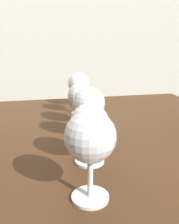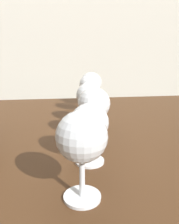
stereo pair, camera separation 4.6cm
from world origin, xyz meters
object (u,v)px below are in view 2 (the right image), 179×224
object	(u,v)px
wine_glass_cabernet	(94,105)
wine_glass_rose	(91,84)
wine_glass_port	(82,139)
wine_glass_chardonnay	(89,97)
wine_glass_amber	(90,86)
wine_glass_pinot	(90,124)

from	to	relation	value
wine_glass_cabernet	wine_glass_rose	xyz separation A→B (m)	(0.04, 0.35, -0.00)
wine_glass_port	wine_glass_chardonnay	xyz separation A→B (m)	(0.06, 0.36, -0.01)
wine_glass_cabernet	wine_glass_amber	world-z (taller)	wine_glass_amber
wine_glass_chardonnay	wine_glass_amber	distance (m)	0.12
wine_glass_chardonnay	wine_glass_amber	bearing A→B (deg)	82.25
wine_glass_cabernet	wine_glass_rose	bearing A→B (deg)	83.98
wine_glass_port	wine_glass_amber	bearing A→B (deg)	81.61
wine_glass_chardonnay	wine_glass_rose	distance (m)	0.23
wine_glass_amber	wine_glass_pinot	bearing A→B (deg)	-97.10
wine_glass_port	wine_glass_amber	size ratio (longest dim) A/B	1.02
wine_glass_cabernet	wine_glass_port	bearing A→B (deg)	-102.12
wine_glass_chardonnay	wine_glass_rose	size ratio (longest dim) A/B	0.96
wine_glass_chardonnay	wine_glass_rose	xyz separation A→B (m)	(0.03, 0.23, 0.00)
wine_glass_pinot	wine_glass_chardonnay	distance (m)	0.25
wine_glass_rose	wine_glass_port	bearing A→B (deg)	-98.56
wine_glass_pinot	wine_glass_cabernet	size ratio (longest dim) A/B	0.93
wine_glass_amber	wine_glass_rose	bearing A→B (deg)	80.72
wine_glass_cabernet	wine_glass_rose	size ratio (longest dim) A/B	1.00
wine_glass_cabernet	wine_glass_chardonnay	world-z (taller)	wine_glass_cabernet
wine_glass_pinot	wine_glass_rose	distance (m)	0.48
wine_glass_chardonnay	wine_glass_amber	size ratio (longest dim) A/B	0.92
wine_glass_port	wine_glass_amber	distance (m)	0.48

